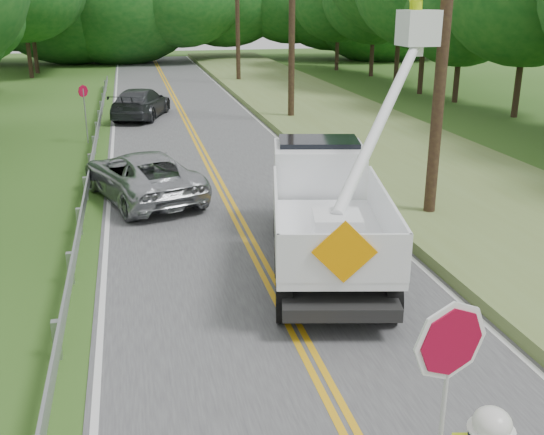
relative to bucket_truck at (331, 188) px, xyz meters
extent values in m
cube|color=#434346|center=(-1.79, 6.31, -1.51)|extent=(7.20, 96.00, 0.02)
cube|color=gold|center=(-1.89, 6.31, -1.50)|extent=(0.12, 96.00, 0.00)
cube|color=gold|center=(-1.69, 6.31, -1.50)|extent=(0.12, 96.00, 0.00)
cube|color=silver|center=(-5.24, 6.31, -1.50)|extent=(0.12, 96.00, 0.00)
cube|color=silver|center=(1.66, 6.31, -1.50)|extent=(0.12, 96.00, 0.00)
cube|color=#A0A2A9|center=(-5.89, -3.69, -1.17)|extent=(0.12, 0.14, 0.70)
cube|color=#A0A2A9|center=(-5.89, -0.69, -1.17)|extent=(0.12, 0.14, 0.70)
cube|color=#A0A2A9|center=(-5.89, 2.31, -1.17)|extent=(0.12, 0.14, 0.70)
cube|color=#A0A2A9|center=(-5.89, 5.31, -1.17)|extent=(0.12, 0.14, 0.70)
cube|color=#A0A2A9|center=(-5.89, 8.31, -1.17)|extent=(0.12, 0.14, 0.70)
cube|color=#A0A2A9|center=(-5.89, 11.31, -1.17)|extent=(0.12, 0.14, 0.70)
cube|color=#A0A2A9|center=(-5.89, 14.31, -1.17)|extent=(0.12, 0.14, 0.70)
cube|color=#A0A2A9|center=(-5.89, 17.31, -1.17)|extent=(0.12, 0.14, 0.70)
cube|color=#A0A2A9|center=(-5.89, 20.31, -1.17)|extent=(0.12, 0.14, 0.70)
cube|color=#A0A2A9|center=(-5.89, 23.31, -1.17)|extent=(0.12, 0.14, 0.70)
cube|color=#A0A2A9|center=(-5.89, 26.31, -1.17)|extent=(0.12, 0.14, 0.70)
cube|color=#A0A2A9|center=(-5.89, 29.31, -1.17)|extent=(0.12, 0.14, 0.70)
cube|color=#A0A2A9|center=(-5.79, 7.31, -0.92)|extent=(0.05, 48.00, 0.34)
cylinder|color=black|center=(3.21, 1.31, 3.48)|extent=(0.30, 0.30, 10.00)
cylinder|color=black|center=(3.21, 16.31, 3.48)|extent=(0.30, 0.30, 10.00)
cylinder|color=black|center=(3.21, 31.31, 3.48)|extent=(0.30, 0.30, 10.00)
cube|color=olive|center=(5.31, 6.31, -1.37)|extent=(7.00, 96.00, 0.30)
cylinder|color=#332319|center=(-11.53, 38.01, 0.32)|extent=(0.32, 0.32, 3.68)
cylinder|color=#332319|center=(-11.49, 41.17, 0.38)|extent=(0.32, 0.32, 3.80)
cylinder|color=#332319|center=(14.53, 14.97, 0.25)|extent=(0.32, 0.32, 3.56)
cylinder|color=#332319|center=(13.97, 20.08, -0.08)|extent=(0.32, 0.32, 2.89)
ellipsoid|color=#104A16|center=(13.97, 20.08, 3.45)|extent=(6.74, 6.74, 5.94)
cylinder|color=#332319|center=(13.48, 23.72, 0.37)|extent=(0.32, 0.32, 3.80)
cylinder|color=#332319|center=(14.05, 28.85, 0.67)|extent=(0.32, 0.32, 4.39)
cylinder|color=#332319|center=(13.96, 33.42, 0.17)|extent=(0.32, 0.32, 3.39)
cylinder|color=#332319|center=(12.72, 38.14, 0.09)|extent=(0.32, 0.32, 3.23)
ellipsoid|color=#104A16|center=(12.72, 38.14, 4.04)|extent=(7.54, 7.54, 6.63)
ellipsoid|color=#104A16|center=(-13.93, 49.59, 3.98)|extent=(11.71, 8.78, 8.78)
ellipsoid|color=#104A16|center=(-9.11, 48.72, 3.98)|extent=(14.88, 11.16, 11.16)
ellipsoid|color=#104A16|center=(-4.78, 48.45, 3.98)|extent=(15.33, 11.50, 11.50)
ellipsoid|color=#104A16|center=(0.67, 46.71, 3.98)|extent=(10.93, 8.20, 8.20)
ellipsoid|color=#104A16|center=(5.27, 50.10, 3.98)|extent=(11.60, 8.70, 8.70)
ellipsoid|color=#104A16|center=(11.72, 49.29, 3.98)|extent=(10.85, 8.14, 8.14)
ellipsoid|color=#104A16|center=(15.65, 48.39, 3.98)|extent=(12.57, 9.43, 9.43)
ellipsoid|color=#104A16|center=(20.34, 46.38, 3.98)|extent=(16.12, 12.09, 12.09)
ellipsoid|color=white|center=(-1.38, -9.11, 0.45)|extent=(0.36, 0.36, 0.29)
cylinder|color=maroon|center=(-1.81, -8.97, 1.29)|extent=(0.77, 0.17, 0.78)
cylinder|color=black|center=(-1.92, -3.27, -1.03)|extent=(0.49, 0.98, 0.94)
cylinder|color=black|center=(0.00, -3.69, -1.03)|extent=(0.49, 0.98, 0.94)
cylinder|color=black|center=(-1.50, -1.36, -1.03)|extent=(0.49, 0.98, 0.94)
cylinder|color=black|center=(0.42, -1.77, -1.03)|extent=(0.49, 0.98, 0.94)
cylinder|color=black|center=(-0.98, 1.04, -1.03)|extent=(0.49, 0.98, 0.94)
cylinder|color=black|center=(0.94, 0.63, -1.03)|extent=(0.49, 0.98, 0.94)
cube|color=black|center=(-0.48, -1.28, -0.96)|extent=(3.36, 6.58, 0.25)
cube|color=white|center=(-0.63, -1.95, -0.47)|extent=(3.17, 4.90, 0.22)
cube|color=white|center=(-1.71, -1.71, 0.02)|extent=(1.02, 4.43, 0.88)
cube|color=white|center=(0.46, -2.19, 0.02)|extent=(1.02, 4.43, 0.88)
cube|color=white|center=(-1.10, -4.14, 0.02)|extent=(2.22, 0.54, 0.88)
cube|color=white|center=(0.09, 1.31, -0.18)|extent=(2.56, 2.29, 1.77)
cube|color=black|center=(0.13, 1.51, 0.46)|extent=(2.19, 1.67, 0.74)
cube|color=white|center=(-0.86, -3.00, 0.02)|extent=(1.05, 1.05, 0.79)
cube|color=white|center=(2.51, 1.31, 3.49)|extent=(0.84, 0.84, 0.84)
cube|color=#FC9900|center=(-1.12, -4.20, 0.17)|extent=(1.09, 0.28, 1.11)
imported|color=#A1A4A9|center=(-4.23, 5.02, -0.79)|extent=(3.89, 5.64, 1.43)
imported|color=#333539|center=(-3.89, 18.84, -0.77)|extent=(3.44, 5.44, 1.47)
cylinder|color=#A0A2A9|center=(-6.24, 13.41, -0.40)|extent=(0.06, 0.06, 2.24)
cylinder|color=maroon|center=(-6.24, 13.41, 0.61)|extent=(0.37, 0.38, 0.51)
camera|label=1|loc=(-4.43, -13.42, 4.15)|focal=41.65mm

